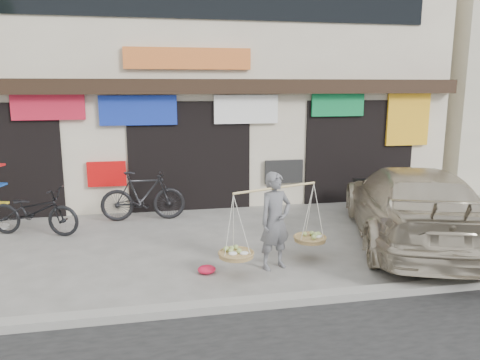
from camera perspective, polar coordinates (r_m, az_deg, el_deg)
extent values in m
plane|color=gray|center=(8.59, -3.76, -9.53)|extent=(70.00, 70.00, 0.00)
cube|color=gray|center=(6.75, -1.45, -15.04)|extent=(70.00, 0.25, 0.12)
cube|color=beige|center=(14.50, -7.42, 13.03)|extent=(14.00, 6.00, 7.00)
cube|color=black|center=(11.36, -6.23, 11.26)|extent=(14.00, 0.35, 0.35)
cube|color=black|center=(11.88, -6.23, 3.04)|extent=(3.00, 0.60, 2.70)
cube|color=black|center=(13.06, 13.88, 3.53)|extent=(3.00, 0.60, 2.70)
cube|color=red|center=(11.60, -22.34, 8.26)|extent=(1.60, 0.08, 0.60)
cube|color=#1731B0|center=(11.40, -12.29, 8.30)|extent=(1.80, 0.08, 0.70)
cube|color=white|center=(11.65, 0.75, 8.62)|extent=(1.60, 0.08, 0.70)
cube|color=#0F8443|center=(12.37, 11.83, 9.01)|extent=(1.40, 0.08, 0.60)
cube|color=yellow|center=(13.29, 19.78, 7.01)|extent=(1.20, 0.08, 1.40)
cube|color=red|center=(11.61, -15.92, 0.71)|extent=(0.90, 0.08, 0.60)
cube|color=#252525|center=(12.08, 5.37, 1.03)|extent=(1.00, 0.08, 0.60)
cube|color=orange|center=(11.44, -6.34, 14.52)|extent=(3.00, 0.08, 0.50)
imported|color=slate|center=(7.92, 4.32, -5.00)|extent=(0.71, 0.58, 1.67)
cylinder|color=#DBBD7A|center=(7.78, 4.38, -0.97)|extent=(1.56, 0.60, 0.04)
cylinder|color=#A4834E|center=(7.67, -0.47, -9.11)|extent=(0.56, 0.56, 0.07)
ellipsoid|color=#A5BF66|center=(7.65, -0.47, -8.68)|extent=(0.39, 0.39, 0.10)
cylinder|color=#A4834E|center=(8.51, 8.52, -7.12)|extent=(0.56, 0.56, 0.07)
ellipsoid|color=#A5BF66|center=(8.49, 8.53, -6.74)|extent=(0.39, 0.39, 0.10)
imported|color=black|center=(10.63, -23.83, -3.51)|extent=(2.05, 1.24, 1.02)
imported|color=black|center=(11.00, -11.73, -1.90)|extent=(1.94, 0.60, 1.16)
imported|color=#BEB199|center=(9.85, 20.13, -2.84)|extent=(3.68, 5.66, 1.52)
cube|color=black|center=(12.27, 17.51, -0.96)|extent=(1.65, 0.63, 0.45)
cube|color=silver|center=(12.35, 17.43, -1.35)|extent=(0.43, 0.16, 0.12)
ellipsoid|color=#EE163C|center=(7.93, -4.08, -10.83)|extent=(0.31, 0.25, 0.14)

